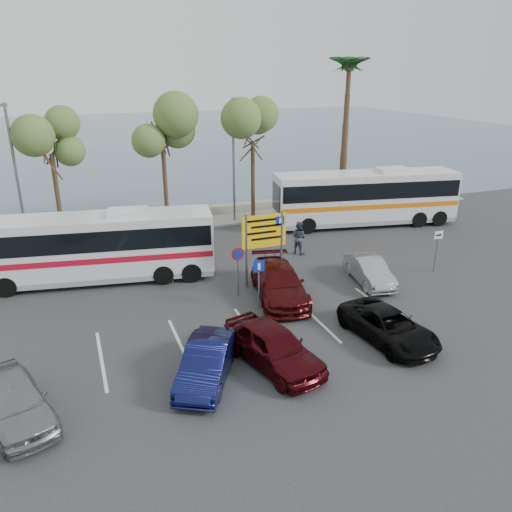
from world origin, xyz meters
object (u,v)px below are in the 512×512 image
object	(u,v)px
street_lamp_left	(15,168)
car_silver_b	(369,271)
coach_bus_left	(95,250)
car_silver_a	(15,400)
street_lamp_right	(234,154)
direction_sign	(264,237)
car_red	(273,346)
pedestrian_near	(168,266)
pedestrian_far	(299,238)
car_blue	(207,362)
suv_black	(388,326)
coach_bus_right	(365,199)
car_maroon	(279,283)

from	to	relation	value
street_lamp_left	car_silver_b	bearing A→B (deg)	-37.14
street_lamp_left	coach_bus_left	xyz separation A→B (m)	(3.50, -7.02, -2.97)
car_silver_a	car_silver_b	size ratio (longest dim) A/B	1.07
street_lamp_right	direction_sign	bearing A→B (deg)	-100.94
car_red	pedestrian_near	world-z (taller)	pedestrian_near
street_lamp_right	car_silver_a	size ratio (longest dim) A/B	1.97
coach_bus_left	pedestrian_far	world-z (taller)	coach_bus_left
car_blue	pedestrian_far	xyz separation A→B (m)	(8.15, 10.00, 0.27)
car_silver_a	car_silver_b	world-z (taller)	car_silver_a
street_lamp_left	pedestrian_far	bearing A→B (deg)	-25.95
street_lamp_right	car_silver_a	distance (m)	21.54
car_silver_a	suv_black	world-z (taller)	car_silver_a
coach_bus_right	car_blue	world-z (taller)	coach_bus_right
car_maroon	coach_bus_left	bearing A→B (deg)	158.16
coach_bus_left	car_red	bearing A→B (deg)	-62.67
car_silver_a	coach_bus_right	bearing A→B (deg)	14.95
car_blue	suv_black	world-z (taller)	car_blue
car_silver_b	suv_black	bearing A→B (deg)	-106.03
street_lamp_right	suv_black	xyz separation A→B (m)	(0.47, -17.02, -3.99)
coach_bus_right	car_red	world-z (taller)	coach_bus_right
coach_bus_left	pedestrian_near	world-z (taller)	coach_bus_left
coach_bus_right	car_red	distance (m)	18.19
street_lamp_left	car_silver_b	world-z (taller)	street_lamp_left
coach_bus_right	car_blue	distance (m)	19.89
street_lamp_left	pedestrian_far	size ratio (longest dim) A/B	4.30
car_silver_a	car_red	bearing A→B (deg)	-18.26
street_lamp_left	pedestrian_near	bearing A→B (deg)	-51.85
direction_sign	car_silver_b	world-z (taller)	direction_sign
street_lamp_left	pedestrian_near	distance (m)	11.46
direction_sign	car_blue	xyz separation A→B (m)	(-4.74, -6.70, -1.77)
suv_black	pedestrian_near	size ratio (longest dim) A/B	2.50
street_lamp_left	car_silver_b	distance (m)	20.30
car_maroon	suv_black	size ratio (longest dim) A/B	1.17
pedestrian_near	pedestrian_far	world-z (taller)	pedestrian_far
car_blue	car_red	bearing A→B (deg)	28.74
coach_bus_right	car_silver_b	size ratio (longest dim) A/B	3.24
pedestrian_near	pedestrian_far	bearing A→B (deg)	-173.24
car_blue	street_lamp_left	bearing A→B (deg)	138.96
street_lamp_left	coach_bus_left	bearing A→B (deg)	-63.50
street_lamp_right	pedestrian_far	size ratio (longest dim) A/B	4.30
coach_bus_right	car_blue	size ratio (longest dim) A/B	3.08
car_red	car_blue	bearing A→B (deg)	165.12
car_silver_a	pedestrian_far	distance (m)	17.23
coach_bus_left	suv_black	world-z (taller)	coach_bus_left
pedestrian_far	suv_black	bearing A→B (deg)	142.74
street_lamp_right	pedestrian_far	xyz separation A→B (m)	(1.42, -7.02, -3.67)
coach_bus_left	coach_bus_right	world-z (taller)	coach_bus_right
street_lamp_right	pedestrian_near	xyz separation A→B (m)	(-6.31, -8.52, -3.72)
street_lamp_right	coach_bus_right	bearing A→B (deg)	-24.45
direction_sign	pedestrian_near	bearing A→B (deg)	157.31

